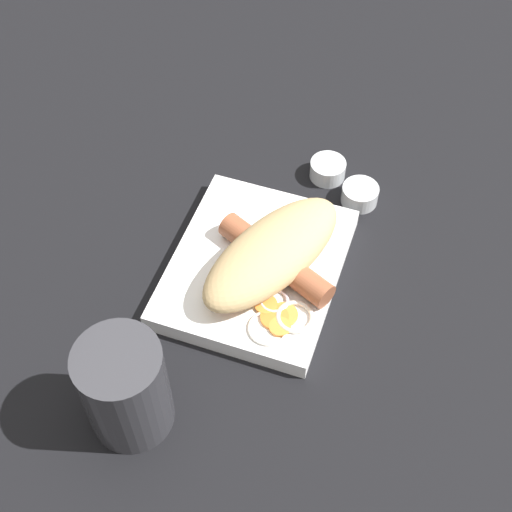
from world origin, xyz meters
TOP-DOWN VIEW (x-y plane):
  - ground_plane at (0.00, 0.00)m, footprint 3.00×3.00m
  - food_tray at (0.00, 0.00)m, footprint 0.21×0.17m
  - bread_roll at (0.00, 0.02)m, footprint 0.20×0.15m
  - sausage at (-0.00, 0.02)m, footprint 0.16×0.14m
  - pickled_veggies at (0.06, 0.04)m, footprint 0.07×0.07m
  - condiment_cup_near at (-0.14, 0.08)m, footprint 0.04×0.04m
  - condiment_cup_far at (-0.16, 0.03)m, footprint 0.04×0.04m
  - drink_glass at (0.19, -0.06)m, footprint 0.08×0.08m

SIDE VIEW (x-z plane):
  - ground_plane at x=0.00m, z-range 0.00..0.00m
  - condiment_cup_near at x=-0.14m, z-range 0.00..0.02m
  - condiment_cup_far at x=-0.16m, z-range 0.00..0.02m
  - food_tray at x=0.00m, z-range 0.00..0.02m
  - pickled_veggies at x=0.06m, z-range 0.02..0.03m
  - sausage at x=0.00m, z-range 0.02..0.05m
  - bread_roll at x=0.00m, z-range 0.02..0.07m
  - drink_glass at x=0.19m, z-range 0.00..0.11m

